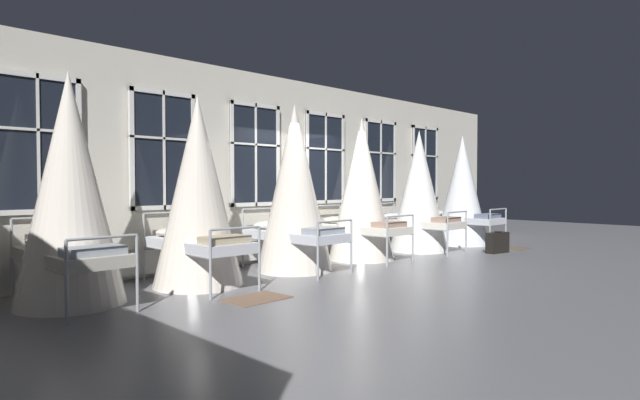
{
  "coord_description": "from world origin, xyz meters",
  "views": [
    {
      "loc": [
        -6.81,
        -6.36,
        1.47
      ],
      "look_at": [
        -0.29,
        0.24,
        1.19
      ],
      "focal_mm": 29.14,
      "sensor_mm": 36.0,
      "label": 1
    }
  ],
  "objects_px": {
    "cot_second": "(198,194)",
    "suitcase_dark": "(497,243)",
    "cot_first": "(70,192)",
    "cot_third": "(295,190)",
    "cot_sixth": "(462,192)",
    "cot_fifth": "(419,193)",
    "cot_fourth": "(362,191)"
  },
  "relations": [
    {
      "from": "cot_second",
      "to": "suitcase_dark",
      "type": "distance_m",
      "value": 6.68
    },
    {
      "from": "cot_first",
      "to": "suitcase_dark",
      "type": "distance_m",
      "value": 8.39
    },
    {
      "from": "cot_second",
      "to": "cot_third",
      "type": "bearing_deg",
      "value": -89.54
    },
    {
      "from": "cot_second",
      "to": "cot_sixth",
      "type": "height_order",
      "value": "cot_second"
    },
    {
      "from": "cot_first",
      "to": "cot_third",
      "type": "xyz_separation_m",
      "value": [
        3.61,
        -0.06,
        -0.01
      ]
    },
    {
      "from": "cot_fifth",
      "to": "suitcase_dark",
      "type": "distance_m",
      "value": 1.97
    },
    {
      "from": "cot_first",
      "to": "cot_second",
      "type": "bearing_deg",
      "value": -92.88
    },
    {
      "from": "cot_third",
      "to": "cot_second",
      "type": "bearing_deg",
      "value": 88.9
    },
    {
      "from": "cot_second",
      "to": "suitcase_dark",
      "type": "bearing_deg",
      "value": -101.44
    },
    {
      "from": "cot_third",
      "to": "suitcase_dark",
      "type": "relative_size",
      "value": 4.85
    },
    {
      "from": "cot_fifth",
      "to": "cot_sixth",
      "type": "xyz_separation_m",
      "value": [
        1.78,
        -0.04,
        0.0
      ]
    },
    {
      "from": "cot_third",
      "to": "cot_fifth",
      "type": "relative_size",
      "value": 1.07
    },
    {
      "from": "cot_first",
      "to": "cot_second",
      "type": "relative_size",
      "value": 1.03
    },
    {
      "from": "cot_fifth",
      "to": "cot_third",
      "type": "bearing_deg",
      "value": 88.83
    },
    {
      "from": "cot_fifth",
      "to": "cot_sixth",
      "type": "relative_size",
      "value": 1.0
    },
    {
      "from": "cot_third",
      "to": "cot_sixth",
      "type": "relative_size",
      "value": 1.07
    },
    {
      "from": "cot_third",
      "to": "cot_fifth",
      "type": "height_order",
      "value": "cot_third"
    },
    {
      "from": "cot_second",
      "to": "cot_fifth",
      "type": "bearing_deg",
      "value": -89.02
    },
    {
      "from": "cot_sixth",
      "to": "cot_third",
      "type": "bearing_deg",
      "value": 90.15
    },
    {
      "from": "cot_third",
      "to": "cot_sixth",
      "type": "xyz_separation_m",
      "value": [
        5.48,
        -0.0,
        -0.09
      ]
    },
    {
      "from": "cot_second",
      "to": "cot_fifth",
      "type": "relative_size",
      "value": 1.04
    },
    {
      "from": "cot_first",
      "to": "suitcase_dark",
      "type": "height_order",
      "value": "cot_first"
    },
    {
      "from": "cot_fourth",
      "to": "cot_fifth",
      "type": "xyz_separation_m",
      "value": [
        1.88,
        -0.04,
        -0.05
      ]
    },
    {
      "from": "cot_third",
      "to": "cot_fourth",
      "type": "height_order",
      "value": "cot_third"
    },
    {
      "from": "cot_fourth",
      "to": "cot_sixth",
      "type": "relative_size",
      "value": 1.04
    },
    {
      "from": "cot_third",
      "to": "cot_sixth",
      "type": "distance_m",
      "value": 5.48
    },
    {
      "from": "cot_fourth",
      "to": "cot_sixth",
      "type": "distance_m",
      "value": 3.66
    },
    {
      "from": "cot_fourth",
      "to": "cot_first",
      "type": "bearing_deg",
      "value": 90.29
    },
    {
      "from": "cot_fourth",
      "to": "cot_fifth",
      "type": "distance_m",
      "value": 1.89
    },
    {
      "from": "cot_second",
      "to": "cot_sixth",
      "type": "distance_m",
      "value": 7.35
    },
    {
      "from": "cot_fourth",
      "to": "cot_third",
      "type": "bearing_deg",
      "value": 92.45
    },
    {
      "from": "cot_fourth",
      "to": "cot_fifth",
      "type": "relative_size",
      "value": 1.04
    }
  ]
}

